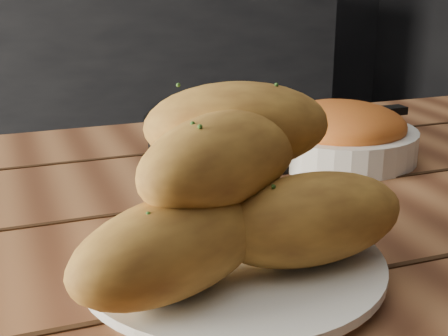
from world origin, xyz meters
The scene contains 5 objects.
table centered at (0.32, -0.32, 0.66)m, with size 1.49×0.96×0.75m.
plate centered at (0.27, -0.38, 0.76)m, with size 0.25×0.25×0.02m.
bread_rolls centered at (0.26, -0.38, 0.83)m, with size 0.30×0.26×0.14m.
skillet centered at (0.42, -0.03, 0.77)m, with size 0.41×0.28×0.05m.
bowl centered at (0.52, -0.12, 0.78)m, with size 0.21×0.21×0.08m.
Camera 1 is at (0.10, -0.82, 1.00)m, focal length 50.00 mm.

